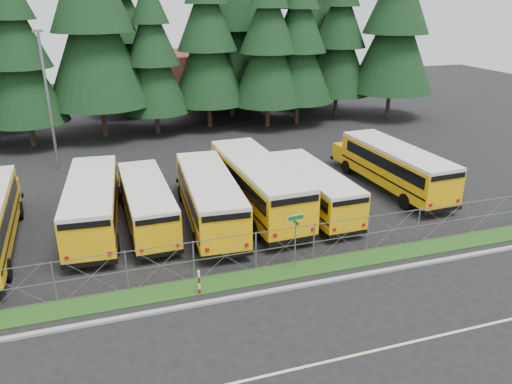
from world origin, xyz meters
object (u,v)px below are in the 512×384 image
(bus_east, at_px, (392,168))
(bus_5, at_px, (256,185))
(bus_2, at_px, (93,205))
(street_sign, at_px, (296,230))
(bus_6, at_px, (311,189))
(light_standard, at_px, (48,97))
(bus_3, at_px, (146,204))
(striped_bollard, at_px, (199,283))
(bus_4, at_px, (209,199))

(bus_east, bearing_deg, bus_5, -178.88)
(bus_2, relative_size, street_sign, 4.00)
(bus_6, distance_m, street_sign, 7.29)
(bus_5, distance_m, bus_east, 9.90)
(light_standard, bearing_deg, bus_3, -66.42)
(bus_3, xyz_separation_m, bus_6, (9.80, -0.79, 0.01))
(bus_3, relative_size, striped_bollard, 8.49)
(bus_5, relative_size, striped_bollard, 10.34)
(striped_bollard, bearing_deg, bus_5, 57.25)
(bus_2, xyz_separation_m, bus_6, (12.66, -1.27, -0.13))
(bus_east, relative_size, striped_bollard, 9.59)
(bus_east, distance_m, light_standard, 24.88)
(street_sign, distance_m, striped_bollard, 5.13)
(bus_4, distance_m, bus_6, 6.35)
(bus_5, bearing_deg, striped_bollard, -125.04)
(bus_2, distance_m, striped_bollard, 9.44)
(striped_bollard, bearing_deg, bus_4, 73.79)
(bus_3, height_order, street_sign, street_sign)
(street_sign, distance_m, light_standard, 22.74)
(bus_3, distance_m, street_sign, 9.43)
(bus_east, xyz_separation_m, light_standard, (-21.76, 11.39, 3.99))
(bus_4, bearing_deg, bus_5, 18.43)
(bus_3, bearing_deg, bus_4, -12.01)
(bus_3, xyz_separation_m, light_standard, (-5.33, 12.21, 4.17))
(bus_6, xyz_separation_m, bus_east, (6.63, 1.61, 0.17))
(bus_4, distance_m, street_sign, 7.00)
(striped_bollard, bearing_deg, bus_2, 116.53)
(street_sign, xyz_separation_m, light_standard, (-11.52, 19.29, 3.47))
(bus_2, height_order, striped_bollard, bus_2)
(bus_2, bearing_deg, striped_bollard, -59.46)
(bus_3, height_order, striped_bollard, bus_3)
(bus_east, bearing_deg, light_standard, 149.74)
(bus_6, height_order, striped_bollard, bus_6)
(bus_4, height_order, striped_bollard, bus_4)
(bus_6, bearing_deg, bus_3, 173.83)
(bus_3, xyz_separation_m, street_sign, (6.20, -7.08, 0.70))
(bus_6, height_order, bus_east, bus_east)
(bus_east, bearing_deg, bus_2, 178.38)
(bus_3, relative_size, bus_4, 0.90)
(striped_bollard, bearing_deg, light_standard, 108.32)
(striped_bollard, bearing_deg, bus_3, 99.59)
(bus_2, height_order, bus_5, bus_5)
(light_standard, bearing_deg, bus_4, -55.71)
(bus_3, bearing_deg, bus_5, 0.45)
(bus_east, bearing_deg, striped_bollard, -152.51)
(bus_3, distance_m, light_standard, 13.96)
(bus_4, distance_m, bus_east, 13.06)
(bus_6, bearing_deg, light_standard, 137.76)
(bus_5, bearing_deg, street_sign, -95.10)
(light_standard, bearing_deg, bus_2, -78.11)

